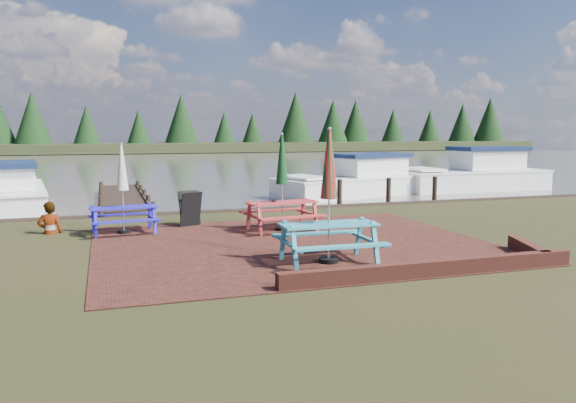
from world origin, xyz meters
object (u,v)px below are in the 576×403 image
at_px(picnic_table_teal, 329,217).
at_px(boat_jetty, 10,194).
at_px(person, 49,202).
at_px(picnic_table_red, 282,197).
at_px(chalkboard, 190,208).
at_px(boat_near, 357,182).
at_px(picnic_table_blue, 123,203).
at_px(jetty, 123,197).
at_px(boat_far, 475,176).

distance_m(picnic_table_teal, boat_jetty, 14.23).
height_order(boat_jetty, person, person).
xyz_separation_m(picnic_table_red, person, (-5.84, 1.44, -0.07)).
height_order(picnic_table_red, boat_jetty, picnic_table_red).
bearing_deg(chalkboard, boat_near, 18.98).
distance_m(boat_near, person, 13.98).
xyz_separation_m(picnic_table_teal, boat_jetty, (-7.47, 12.09, -0.56)).
relative_size(picnic_table_blue, chalkboard, 2.37).
distance_m(picnic_table_blue, chalkboard, 1.93).
xyz_separation_m(boat_jetty, boat_near, (13.92, 0.26, 0.03)).
relative_size(jetty, boat_jetty, 1.32).
bearing_deg(boat_far, boat_near, 92.59).
bearing_deg(boat_far, boat_jetty, 91.65).
bearing_deg(boat_near, picnic_table_teal, 135.56).
xyz_separation_m(boat_near, person, (-12.05, -7.08, 0.42)).
bearing_deg(person, boat_jetty, -74.93).
xyz_separation_m(picnic_table_blue, chalkboard, (1.80, 0.61, -0.31)).
height_order(picnic_table_teal, boat_far, picnic_table_teal).
bearing_deg(picnic_table_red, boat_jetty, 126.20).
height_order(chalkboard, boat_jetty, boat_jetty).
height_order(picnic_table_blue, boat_jetty, picnic_table_blue).
bearing_deg(picnic_table_teal, chalkboard, 111.96).
distance_m(picnic_table_teal, boat_near, 13.94).
distance_m(jetty, boat_far, 16.39).
height_order(jetty, person, person).
bearing_deg(picnic_table_blue, chalkboard, 13.24).
distance_m(boat_jetty, boat_near, 13.92).
distance_m(picnic_table_red, jetty, 9.32).
bearing_deg(boat_near, boat_jetty, 74.19).
bearing_deg(jetty, boat_jetty, -176.99).
bearing_deg(chalkboard, picnic_table_blue, 177.84).
bearing_deg(picnic_table_teal, picnic_table_blue, 130.30).
xyz_separation_m(jetty, boat_near, (10.02, 0.05, 0.29)).
distance_m(picnic_table_teal, picnic_table_red, 3.84).
bearing_deg(jetty, picnic_table_teal, -73.83).
distance_m(picnic_table_teal, jetty, 12.83).
xyz_separation_m(picnic_table_teal, jetty, (-3.57, 12.30, -0.83)).
xyz_separation_m(boat_jetty, boat_far, (20.29, 0.53, 0.11)).
bearing_deg(boat_jetty, picnic_table_blue, -70.73).
distance_m(picnic_table_blue, boat_jetty, 8.26).
relative_size(boat_near, person, 4.77).
height_order(picnic_table_teal, picnic_table_red, picnic_table_teal).
relative_size(jetty, boat_far, 1.23).
distance_m(chalkboard, jetty, 7.17).
xyz_separation_m(jetty, person, (-2.04, -7.03, 0.72)).
relative_size(jetty, person, 5.46).
bearing_deg(chalkboard, picnic_table_red, -54.74).
height_order(boat_jetty, boat_far, boat_far).
relative_size(picnic_table_teal, person, 1.61).
bearing_deg(chalkboard, jetty, 81.98).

